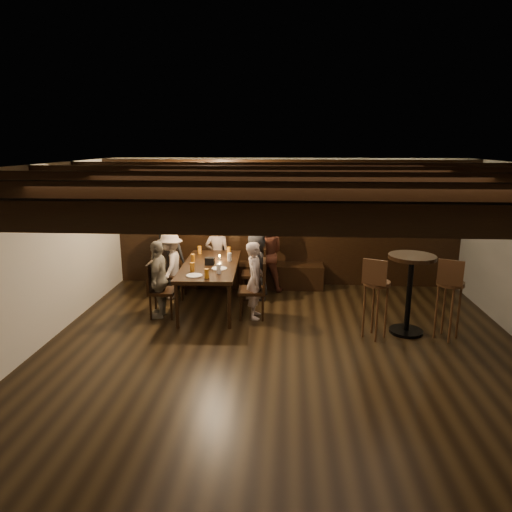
# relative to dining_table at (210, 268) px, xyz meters

# --- Properties ---
(room) EXTENTS (7.00, 7.00, 7.00)m
(room) POSITION_rel_dining_table_xyz_m (0.95, 0.16, 0.39)
(room) COLOR black
(room) RESTS_ON ground
(dining_table) EXTENTS (0.97, 2.01, 0.74)m
(dining_table) POSITION_rel_dining_table_xyz_m (0.00, 0.00, 0.00)
(dining_table) COLOR black
(dining_table) RESTS_ON floor
(chair_left_near) EXTENTS (0.40, 0.40, 0.85)m
(chair_left_near) POSITION_rel_dining_table_xyz_m (-0.74, 0.42, -0.42)
(chair_left_near) COLOR black
(chair_left_near) RESTS_ON floor
(chair_left_far) EXTENTS (0.41, 0.41, 0.87)m
(chair_left_far) POSITION_rel_dining_table_xyz_m (-0.70, -0.48, -0.41)
(chair_left_far) COLOR black
(chair_left_far) RESTS_ON floor
(chair_right_near) EXTENTS (0.44, 0.44, 0.93)m
(chair_right_near) POSITION_rel_dining_table_xyz_m (0.70, 0.48, -0.40)
(chair_right_near) COLOR black
(chair_right_near) RESTS_ON floor
(chair_right_far) EXTENTS (0.44, 0.44, 0.92)m
(chair_right_far) POSITION_rel_dining_table_xyz_m (0.74, -0.42, -0.40)
(chair_right_far) COLOR black
(chair_right_far) RESTS_ON floor
(person_bench_left) EXTENTS (0.65, 0.44, 1.29)m
(person_bench_left) POSITION_rel_dining_table_xyz_m (-0.94, 0.86, -0.04)
(person_bench_left) COLOR black
(person_bench_left) RESTS_ON floor
(person_bench_centre) EXTENTS (0.47, 0.32, 1.25)m
(person_bench_centre) POSITION_rel_dining_table_xyz_m (-0.04, 1.05, -0.05)
(person_bench_centre) COLOR gray
(person_bench_centre) RESTS_ON floor
(person_bench_right) EXTENTS (0.70, 0.56, 1.40)m
(person_bench_right) POSITION_rel_dining_table_xyz_m (0.86, 0.94, 0.02)
(person_bench_right) COLOR brown
(person_bench_right) RESTS_ON floor
(person_left_near) EXTENTS (0.47, 0.78, 1.18)m
(person_left_near) POSITION_rel_dining_table_xyz_m (-0.77, 0.42, -0.09)
(person_left_near) COLOR #B1A296
(person_left_near) RESTS_ON floor
(person_left_far) EXTENTS (0.33, 0.73, 1.22)m
(person_left_far) POSITION_rel_dining_table_xyz_m (-0.73, -0.48, -0.07)
(person_left_far) COLOR gray
(person_left_far) RESTS_ON floor
(person_right_near) EXTENTS (0.41, 0.60, 1.20)m
(person_right_near) POSITION_rel_dining_table_xyz_m (0.73, 0.48, -0.08)
(person_right_near) COLOR #242527
(person_right_near) RESTS_ON floor
(person_right_far) EXTENTS (0.31, 0.45, 1.21)m
(person_right_far) POSITION_rel_dining_table_xyz_m (0.77, -0.42, -0.07)
(person_right_far) COLOR #B4A198
(person_right_far) RESTS_ON floor
(pint_a) EXTENTS (0.07, 0.07, 0.14)m
(pint_a) POSITION_rel_dining_table_xyz_m (-0.31, 0.69, 0.13)
(pint_a) COLOR #BF7219
(pint_a) RESTS_ON dining_table
(pint_b) EXTENTS (0.07, 0.07, 0.14)m
(pint_b) POSITION_rel_dining_table_xyz_m (0.22, 0.66, 0.13)
(pint_b) COLOR #BF7219
(pint_b) RESTS_ON dining_table
(pint_c) EXTENTS (0.07, 0.07, 0.14)m
(pint_c) POSITION_rel_dining_table_xyz_m (-0.30, 0.09, 0.13)
(pint_c) COLOR #BF7219
(pint_c) RESTS_ON dining_table
(pint_d) EXTENTS (0.07, 0.07, 0.14)m
(pint_d) POSITION_rel_dining_table_xyz_m (0.29, 0.21, 0.13)
(pint_d) COLOR silver
(pint_d) RESTS_ON dining_table
(pint_e) EXTENTS (0.07, 0.07, 0.14)m
(pint_e) POSITION_rel_dining_table_xyz_m (-0.20, -0.46, 0.13)
(pint_e) COLOR #BF7219
(pint_e) RESTS_ON dining_table
(pint_f) EXTENTS (0.07, 0.07, 0.14)m
(pint_f) POSITION_rel_dining_table_xyz_m (0.22, -0.54, 0.13)
(pint_f) COLOR silver
(pint_f) RESTS_ON dining_table
(pint_g) EXTENTS (0.07, 0.07, 0.14)m
(pint_g) POSITION_rel_dining_table_xyz_m (0.08, -0.80, 0.13)
(pint_g) COLOR #BF7219
(pint_g) RESTS_ON dining_table
(plate_near) EXTENTS (0.24, 0.24, 0.01)m
(plate_near) POSITION_rel_dining_table_xyz_m (-0.12, -0.71, 0.07)
(plate_near) COLOR white
(plate_near) RESTS_ON dining_table
(plate_far) EXTENTS (0.24, 0.24, 0.01)m
(plate_far) POSITION_rel_dining_table_xyz_m (0.19, -0.29, 0.07)
(plate_far) COLOR white
(plate_far) RESTS_ON dining_table
(condiment_caddy) EXTENTS (0.15, 0.10, 0.12)m
(condiment_caddy) POSITION_rel_dining_table_xyz_m (0.00, -0.05, 0.12)
(condiment_caddy) COLOR black
(condiment_caddy) RESTS_ON dining_table
(candle) EXTENTS (0.05, 0.05, 0.05)m
(candle) POSITION_rel_dining_table_xyz_m (0.11, 0.30, 0.09)
(candle) COLOR beige
(candle) RESTS_ON dining_table
(high_top_table) EXTENTS (0.65, 0.65, 1.15)m
(high_top_table) POSITION_rel_dining_table_xyz_m (2.99, -0.87, 0.08)
(high_top_table) COLOR black
(high_top_table) RESTS_ON floor
(bar_stool_left) EXTENTS (0.41, 0.42, 1.17)m
(bar_stool_left) POSITION_rel_dining_table_xyz_m (2.49, -1.07, -0.24)
(bar_stool_left) COLOR #391F12
(bar_stool_left) RESTS_ON floor
(bar_stool_right) EXTENTS (0.41, 0.42, 1.17)m
(bar_stool_right) POSITION_rel_dining_table_xyz_m (3.49, -1.02, -0.24)
(bar_stool_right) COLOR #391F12
(bar_stool_right) RESTS_ON floor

